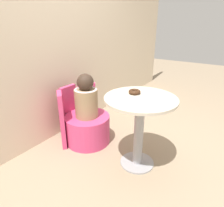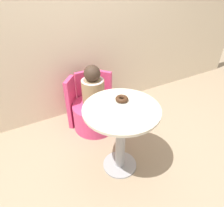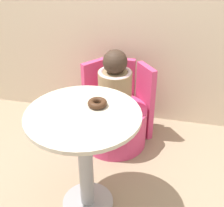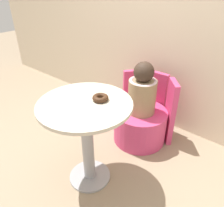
{
  "view_description": "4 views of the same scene",
  "coord_description": "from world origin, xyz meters",
  "px_view_note": "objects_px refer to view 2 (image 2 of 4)",
  "views": [
    {
      "loc": [
        -1.56,
        -0.78,
        1.38
      ],
      "look_at": [
        0.0,
        0.28,
        0.6
      ],
      "focal_mm": 32.0,
      "sensor_mm": 36.0,
      "label": 1
    },
    {
      "loc": [
        -0.74,
        -1.21,
        1.71
      ],
      "look_at": [
        0.07,
        0.28,
        0.56
      ],
      "focal_mm": 32.0,
      "sensor_mm": 36.0,
      "label": 2
    },
    {
      "loc": [
        0.47,
        -1.45,
        1.71
      ],
      "look_at": [
        0.08,
        0.32,
        0.6
      ],
      "focal_mm": 50.0,
      "sensor_mm": 36.0,
      "label": 3
    },
    {
      "loc": [
        0.97,
        -0.93,
        1.49
      ],
      "look_at": [
        -0.02,
        0.26,
        0.59
      ],
      "focal_mm": 35.0,
      "sensor_mm": 36.0,
      "label": 4
    }
  ],
  "objects_px": {
    "round_table": "(121,126)",
    "child_figure": "(93,88)",
    "tub_chair": "(95,115)",
    "donut": "(122,99)"
  },
  "relations": [
    {
      "from": "round_table",
      "to": "donut",
      "type": "xyz_separation_m",
      "value": [
        0.06,
        0.1,
        0.22
      ]
    },
    {
      "from": "tub_chair",
      "to": "child_figure",
      "type": "relative_size",
      "value": 1.05
    },
    {
      "from": "child_figure",
      "to": "donut",
      "type": "bearing_deg",
      "value": -87.91
    },
    {
      "from": "donut",
      "to": "tub_chair",
      "type": "bearing_deg",
      "value": 92.09
    },
    {
      "from": "tub_chair",
      "to": "donut",
      "type": "bearing_deg",
      "value": -87.91
    },
    {
      "from": "round_table",
      "to": "child_figure",
      "type": "distance_m",
      "value": 0.7
    },
    {
      "from": "round_table",
      "to": "donut",
      "type": "relative_size",
      "value": 6.39
    },
    {
      "from": "child_figure",
      "to": "round_table",
      "type": "bearing_deg",
      "value": -93.13
    },
    {
      "from": "tub_chair",
      "to": "child_figure",
      "type": "height_order",
      "value": "child_figure"
    },
    {
      "from": "tub_chair",
      "to": "round_table",
      "type": "bearing_deg",
      "value": -93.13
    }
  ]
}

